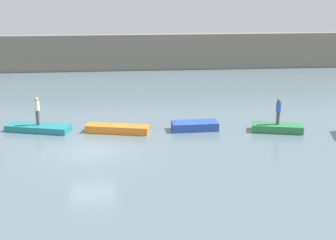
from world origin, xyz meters
name	(u,v)px	position (x,y,z in m)	size (l,w,h in m)	color
ground_plane	(91,152)	(0.00, 0.00, 0.00)	(120.00, 120.00, 0.00)	slate
embankment_wall	(104,53)	(0.00, 25.47, 1.86)	(80.00, 1.20, 3.72)	gray
rowboat_teal	(39,128)	(-3.45, 4.16, 0.19)	(3.98, 1.27, 0.39)	teal
rowboat_orange	(117,129)	(1.43, 3.35, 0.23)	(3.88, 0.91, 0.46)	orange
rowboat_blue	(195,126)	(6.25, 3.46, 0.26)	(2.85, 1.21, 0.52)	#2B4CAD
rowboat_green	(277,128)	(11.29, 2.62, 0.23)	(3.06, 1.16, 0.46)	#2D7F47
person_white_shirt	(37,109)	(-3.45, 4.16, 1.38)	(0.32, 0.32, 1.76)	#4C4C56
person_blue_shirt	(278,110)	(11.29, 2.62, 1.38)	(0.32, 0.32, 1.64)	#4C4C56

